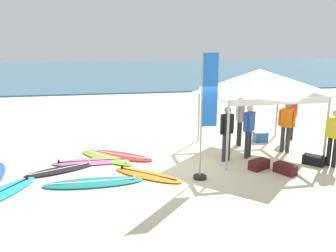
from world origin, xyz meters
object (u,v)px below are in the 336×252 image
at_px(person_yellow, 334,134).
at_px(banner_flag, 205,122).
at_px(surfboard_lime, 106,158).
at_px(surfboard_black, 61,170).
at_px(surfboard_red, 119,155).
at_px(person_orange, 287,123).
at_px(person_red, 291,114).
at_px(cooler_box, 260,136).
at_px(canopy_tent, 259,80).
at_px(gear_bag_near_tent, 259,164).
at_px(person_grey, 240,118).
at_px(surfboard_pink, 92,162).
at_px(gear_bag_on_sand, 285,169).
at_px(surfboard_orange, 147,175).
at_px(gear_bag_by_pole, 314,160).
at_px(surfboard_teal, 94,182).
at_px(person_black, 227,130).
at_px(person_blue, 249,127).

distance_m(person_yellow, banner_flag, 4.01).
height_order(surfboard_lime, surfboard_black, same).
bearing_deg(surfboard_red, banner_flag, -45.99).
bearing_deg(person_orange, person_red, 55.67).
relative_size(surfboard_red, cooler_box, 4.73).
bearing_deg(canopy_tent, gear_bag_near_tent, -109.60).
distance_m(surfboard_lime, person_red, 6.90).
bearing_deg(banner_flag, surfboard_red, 134.01).
xyz_separation_m(person_grey, banner_flag, (-2.07, -2.73, 0.59)).
distance_m(surfboard_black, banner_flag, 4.36).
bearing_deg(surfboard_pink, gear_bag_on_sand, -19.29).
relative_size(canopy_tent, person_yellow, 1.87).
xyz_separation_m(surfboard_orange, person_red, (5.68, 2.60, 0.95)).
relative_size(surfboard_lime, person_yellow, 1.22).
height_order(surfboard_lime, gear_bag_by_pole, gear_bag_by_pole).
distance_m(surfboard_red, surfboard_pink, 0.97).
bearing_deg(banner_flag, surfboard_lime, 140.86).
bearing_deg(person_yellow, person_grey, 126.95).
bearing_deg(gear_bag_near_tent, surfboard_black, 170.93).
xyz_separation_m(surfboard_pink, person_red, (7.22, 1.22, 0.95)).
bearing_deg(gear_bag_by_pole, surfboard_pink, 168.25).
xyz_separation_m(surfboard_teal, surfboard_red, (0.76, 2.10, 0.00)).
bearing_deg(surfboard_pink, banner_flag, -30.75).
height_order(canopy_tent, surfboard_red, canopy_tent).
xyz_separation_m(person_red, gear_bag_near_tent, (-2.42, -2.65, -0.85)).
distance_m(surfboard_black, person_yellow, 7.97).
distance_m(surfboard_pink, gear_bag_near_tent, 5.01).
distance_m(surfboard_teal, person_red, 7.74).
bearing_deg(surfboard_orange, person_yellow, -2.23).
bearing_deg(surfboard_teal, gear_bag_near_tent, 2.70).
relative_size(surfboard_orange, person_yellow, 1.17).
bearing_deg(person_red, cooler_box, 179.31).
distance_m(surfboard_red, gear_bag_by_pole, 6.01).
bearing_deg(person_yellow, surfboard_black, 172.32).
distance_m(surfboard_lime, surfboard_pink, 0.54).
height_order(person_yellow, cooler_box, person_yellow).
xyz_separation_m(person_black, gear_bag_near_tent, (0.71, -0.86, -0.85)).
height_order(person_grey, gear_bag_near_tent, person_grey).
height_order(person_yellow, gear_bag_on_sand, person_yellow).
distance_m(person_orange, gear_bag_on_sand, 2.17).
height_order(surfboard_orange, gear_bag_near_tent, gear_bag_near_tent).
bearing_deg(gear_bag_on_sand, banner_flag, 178.11).
bearing_deg(cooler_box, canopy_tent, -123.43).
xyz_separation_m(surfboard_orange, gear_bag_on_sand, (3.83, -0.51, 0.10)).
relative_size(person_yellow, banner_flag, 0.50).
bearing_deg(person_red, canopy_tent, -150.76).
bearing_deg(surfboard_pink, gear_bag_near_tent, -16.60).
bearing_deg(person_orange, canopy_tent, 161.92).
bearing_deg(gear_bag_by_pole, banner_flag, -173.00).
bearing_deg(person_orange, person_blue, -168.94).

